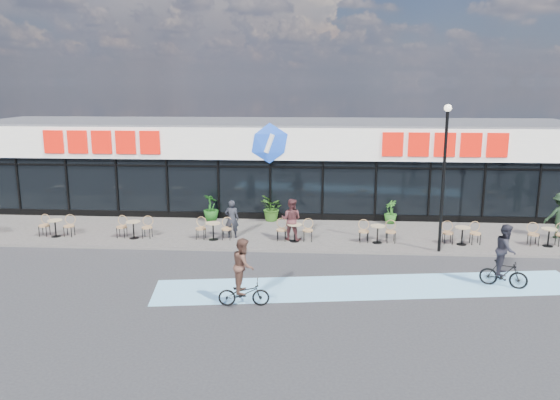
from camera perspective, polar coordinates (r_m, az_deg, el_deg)
name	(u,v)px	position (r m, az deg, el deg)	size (l,w,h in m)	color
ground	(254,269)	(19.78, -2.77, -7.22)	(120.00, 120.00, 0.00)	#28282B
sidewalk	(265,234)	(24.04, -1.53, -3.55)	(44.00, 5.00, 0.10)	#625C56
bike_lane	(370,287)	(18.34, 9.35, -8.95)	(14.00, 2.20, 0.01)	#7BC0E9
building	(275,164)	(28.86, -0.53, 3.76)	(30.60, 6.57, 4.75)	black
lamp_post	(444,167)	(21.60, 16.78, 3.34)	(0.28, 0.28, 5.68)	black
bistro_set_1	(56,226)	(25.27, -22.33, -2.51)	(1.54, 0.62, 0.90)	tan
bistro_set_2	(134,227)	(23.97, -14.99, -2.76)	(1.54, 0.62, 0.90)	tan
bistro_set_3	(214,229)	(23.10, -6.95, -2.99)	(1.54, 0.62, 0.90)	tan
bistro_set_4	(295,230)	(22.71, 1.54, -3.16)	(1.54, 0.62, 0.90)	tan
bistro_set_5	(377,232)	(22.83, 10.13, -3.27)	(1.54, 0.62, 0.90)	tan
bistro_set_6	(462,233)	(23.46, 18.45, -3.31)	(1.54, 0.62, 0.90)	tan
bistro_set_7	(548,235)	(24.54, 26.19, -3.27)	(1.54, 0.62, 0.90)	tan
potted_plant_left	(211,208)	(26.16, -7.23, -0.78)	(0.71, 0.71, 1.28)	#164714
potted_plant_mid	(272,208)	(25.89, -0.83, -0.84)	(1.14, 0.99, 1.27)	#285217
potted_plant_right	(391,212)	(26.00, 11.47, -1.23)	(0.61, 0.61, 1.09)	#225719
patron_left	(232,219)	(23.19, -5.06, -1.98)	(0.59, 0.39, 1.62)	black
patron_right	(291,219)	(22.74, 1.18, -2.03)	(0.86, 0.67, 1.76)	#4D2729
pedestrian_c	(560,216)	(25.85, 27.21, -1.46)	(1.26, 0.72, 1.94)	black
cyclist_a	(505,259)	(19.24, 22.44, -5.74)	(1.55, 0.99, 2.12)	black
cyclist_c	(244,278)	(16.40, -3.82, -8.10)	(1.57, 0.85, 2.10)	black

